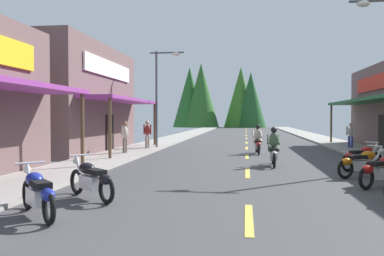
# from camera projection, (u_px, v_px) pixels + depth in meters

# --- Properties ---
(ground) EXTENTS (10.22, 90.12, 0.10)m
(ground) POSITION_uv_depth(u_px,v_px,m) (247.00, 144.00, 29.65)
(ground) COLOR #424244
(sidewalk_left) EXTENTS (2.58, 90.12, 0.12)m
(sidewalk_left) POSITION_uv_depth(u_px,v_px,m) (163.00, 142.00, 30.52)
(sidewalk_left) COLOR #9E9991
(sidewalk_left) RESTS_ON ground
(sidewalk_right) EXTENTS (2.58, 90.12, 0.12)m
(sidewalk_right) POSITION_uv_depth(u_px,v_px,m) (335.00, 143.00, 28.78)
(sidewalk_right) COLOR #9E9991
(sidewalk_right) RESTS_ON ground
(centerline_dashes) EXTENTS (0.16, 67.87, 0.01)m
(centerline_dashes) POSITION_uv_depth(u_px,v_px,m) (247.00, 140.00, 33.90)
(centerline_dashes) COLOR #E0C64C
(centerline_dashes) RESTS_ON ground
(storefront_left_far) EXTENTS (10.51, 10.11, 5.95)m
(storefront_left_far) POSITION_uv_depth(u_px,v_px,m) (37.00, 99.00, 22.66)
(storefront_left_far) COLOR brown
(storefront_left_far) RESTS_ON ground
(streetlamp_left) EXTENTS (2.12, 0.30, 5.99)m
(streetlamp_left) POSITION_uv_depth(u_px,v_px,m) (162.00, 85.00, 24.09)
(streetlamp_left) COLOR #474C51
(streetlamp_left) RESTS_ON ground
(motorcycle_parked_right_4) EXTENTS (1.70, 1.45, 1.04)m
(motorcycle_parked_right_4) POSITION_uv_depth(u_px,v_px,m) (382.00, 170.00, 10.98)
(motorcycle_parked_right_4) COLOR black
(motorcycle_parked_right_4) RESTS_ON ground
(motorcycle_parked_right_5) EXTENTS (1.89, 1.17, 1.04)m
(motorcycle_parked_right_5) POSITION_uv_depth(u_px,v_px,m) (363.00, 163.00, 12.74)
(motorcycle_parked_right_5) COLOR black
(motorcycle_parked_right_5) RESTS_ON ground
(motorcycle_parked_right_6) EXTENTS (1.82, 1.30, 1.04)m
(motorcycle_parked_right_6) POSITION_uv_depth(u_px,v_px,m) (362.00, 157.00, 14.49)
(motorcycle_parked_right_6) COLOR black
(motorcycle_parked_right_6) RESTS_ON ground
(motorcycle_parked_left_1) EXTENTS (1.56, 1.61, 1.04)m
(motorcycle_parked_left_1) POSITION_uv_depth(u_px,v_px,m) (38.00, 192.00, 7.71)
(motorcycle_parked_left_1) COLOR black
(motorcycle_parked_left_1) RESTS_ON ground
(motorcycle_parked_left_2) EXTENTS (1.69, 1.47, 1.04)m
(motorcycle_parked_left_2) POSITION_uv_depth(u_px,v_px,m) (91.00, 179.00, 9.40)
(motorcycle_parked_left_2) COLOR black
(motorcycle_parked_left_2) RESTS_ON ground
(rider_cruising_lead) EXTENTS (0.60, 2.14, 1.57)m
(rider_cruising_lead) POSITION_uv_depth(u_px,v_px,m) (274.00, 150.00, 15.74)
(rider_cruising_lead) COLOR black
(rider_cruising_lead) RESTS_ON ground
(rider_cruising_trailing) EXTENTS (0.60, 2.14, 1.57)m
(rider_cruising_trailing) POSITION_uv_depth(u_px,v_px,m) (258.00, 142.00, 20.95)
(rider_cruising_trailing) COLOR black
(rider_cruising_trailing) RESTS_ON ground
(pedestrian_by_shop) EXTENTS (0.35, 0.55, 1.76)m
(pedestrian_by_shop) POSITION_uv_depth(u_px,v_px,m) (125.00, 135.00, 20.24)
(pedestrian_by_shop) COLOR #726659
(pedestrian_by_shop) RESTS_ON ground
(pedestrian_waiting) EXTENTS (0.44, 0.44, 1.62)m
(pedestrian_waiting) POSITION_uv_depth(u_px,v_px,m) (351.00, 134.00, 23.80)
(pedestrian_waiting) COLOR #333F8C
(pedestrian_waiting) RESTS_ON ground
(pedestrian_strolling) EXTENTS (0.53, 0.38, 1.75)m
(pedestrian_strolling) POSITION_uv_depth(u_px,v_px,m) (147.00, 133.00, 23.38)
(pedestrian_strolling) COLOR #B2A599
(pedestrian_strolling) RESTS_ON ground
(treeline_backdrop) EXTENTS (17.82, 8.48, 12.15)m
(treeline_backdrop) POSITION_uv_depth(u_px,v_px,m) (218.00, 97.00, 74.97)
(treeline_backdrop) COLOR #1E4E23
(treeline_backdrop) RESTS_ON ground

